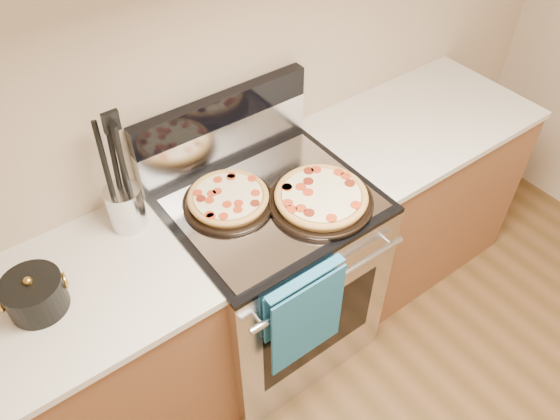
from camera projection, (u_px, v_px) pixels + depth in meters
wall_back at (212, 60)px, 1.97m from camera, size 4.00×0.00×4.00m
range_body at (271, 276)px, 2.41m from camera, size 0.76×0.68×0.90m
oven_window at (319, 329)px, 2.22m from camera, size 0.56×0.01×0.40m
cooktop at (270, 201)px, 2.08m from camera, size 0.76×0.68×0.02m
backsplash_lower at (224, 141)px, 2.19m from camera, size 0.76×0.06×0.18m
backsplash_upper at (222, 109)px, 2.09m from camera, size 0.76×0.06×0.12m
oven_handle at (331, 282)px, 1.95m from camera, size 0.70×0.03×0.03m
dish_towel at (304, 315)px, 1.97m from camera, size 0.32×0.05×0.42m
foil_sheet at (274, 203)px, 2.06m from camera, size 0.70×0.55×0.01m
cabinet_left at (78, 382)px, 2.06m from camera, size 1.00×0.62×0.88m
countertop_left at (41, 313)px, 1.74m from camera, size 1.02×0.64×0.03m
cabinet_right at (406, 194)px, 2.80m from camera, size 1.00×0.62×0.88m
countertop_right at (423, 121)px, 2.48m from camera, size 1.02×0.64×0.03m
pepperoni_pizza_back at (228, 199)px, 2.04m from camera, size 0.37×0.37×0.05m
pepperoni_pizza_front at (321, 198)px, 2.04m from camera, size 0.42×0.42×0.05m
utensil_crock at (126, 207)px, 1.94m from camera, size 0.13×0.13×0.17m
saucepan at (36, 296)px, 1.70m from camera, size 0.21×0.21×0.11m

